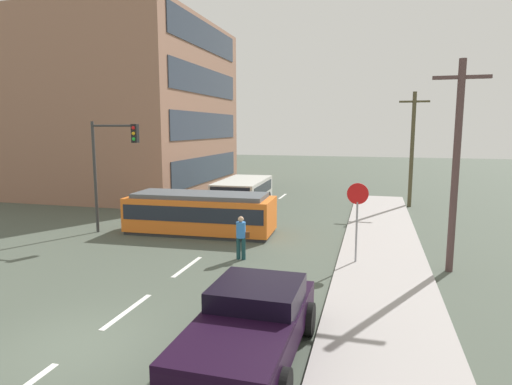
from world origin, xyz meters
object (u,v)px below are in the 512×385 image
(utility_pole_near, at_px, (456,163))
(stop_sign, at_px, (357,206))
(pedestrian_crossing, at_px, (241,235))
(utility_pole_mid, at_px, (412,147))
(pickup_truck_parked, at_px, (251,325))
(traffic_light_mast, at_px, (111,157))
(city_bus, at_px, (243,193))
(streetcar_tram, at_px, (200,212))

(utility_pole_near, bearing_deg, stop_sign, -177.00)
(pedestrian_crossing, height_order, utility_pole_mid, utility_pole_mid)
(pickup_truck_parked, relative_size, traffic_light_mast, 0.95)
(city_bus, distance_m, utility_pole_mid, 10.94)
(streetcar_tram, xyz_separation_m, utility_pole_mid, (10.14, 9.98, 2.77))
(pedestrian_crossing, bearing_deg, utility_pole_mid, 62.59)
(pickup_truck_parked, bearing_deg, utility_pole_near, 55.76)
(pedestrian_crossing, xyz_separation_m, utility_pole_mid, (7.02, 13.55, 2.82))
(streetcar_tram, xyz_separation_m, city_bus, (0.26, 6.11, 0.08))
(utility_pole_near, xyz_separation_m, utility_pole_mid, (-0.40, 12.98, -0.02))
(stop_sign, bearing_deg, utility_pole_mid, 78.03)
(stop_sign, height_order, utility_pole_mid, utility_pole_mid)
(streetcar_tram, height_order, city_bus, streetcar_tram)
(pedestrian_crossing, xyz_separation_m, stop_sign, (4.24, 0.40, 1.25))
(traffic_light_mast, relative_size, utility_pole_mid, 0.73)
(streetcar_tram, distance_m, utility_pole_mid, 14.49)
(city_bus, bearing_deg, stop_sign, -52.61)
(stop_sign, xyz_separation_m, utility_pole_near, (3.19, 0.17, 1.59))
(traffic_light_mast, bearing_deg, city_bus, 59.95)
(pedestrian_crossing, bearing_deg, pickup_truck_parked, -71.24)
(pickup_truck_parked, relative_size, stop_sign, 1.74)
(streetcar_tram, xyz_separation_m, stop_sign, (7.35, -3.17, 1.20))
(traffic_light_mast, distance_m, utility_pole_mid, 17.95)
(city_bus, relative_size, pickup_truck_parked, 1.16)
(stop_sign, bearing_deg, streetcar_tram, 156.70)
(utility_pole_mid, bearing_deg, pedestrian_crossing, -117.41)
(pickup_truck_parked, height_order, traffic_light_mast, traffic_light_mast)
(city_bus, bearing_deg, pickup_truck_parked, -72.60)
(stop_sign, distance_m, traffic_light_mast, 11.56)
(city_bus, bearing_deg, utility_pole_near, -41.53)
(city_bus, distance_m, stop_sign, 11.73)
(pedestrian_crossing, relative_size, stop_sign, 0.58)
(streetcar_tram, relative_size, traffic_light_mast, 1.33)
(pickup_truck_parked, bearing_deg, stop_sign, 75.47)
(stop_sign, xyz_separation_m, utility_pole_mid, (2.79, 13.15, 1.57))
(stop_sign, relative_size, utility_pole_mid, 0.40)
(streetcar_tram, height_order, traffic_light_mast, traffic_light_mast)
(pedestrian_crossing, bearing_deg, city_bus, 106.42)
(pickup_truck_parked, height_order, utility_pole_mid, utility_pole_mid)
(pedestrian_crossing, bearing_deg, traffic_light_mast, 161.11)
(city_bus, height_order, traffic_light_mast, traffic_light_mast)
(pedestrian_crossing, xyz_separation_m, pickup_truck_parked, (2.34, -6.90, -0.15))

